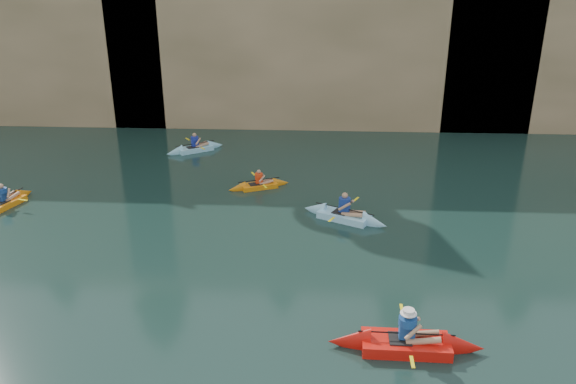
{
  "coord_description": "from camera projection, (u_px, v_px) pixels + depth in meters",
  "views": [
    {
      "loc": [
        1.99,
        -10.33,
        8.81
      ],
      "look_at": [
        1.19,
        4.18,
        3.0
      ],
      "focal_mm": 35.0,
      "sensor_mm": 36.0,
      "label": 1
    }
  ],
  "objects": [
    {
      "name": "ground",
      "position": [
        227.0,
        378.0,
        12.95
      ],
      "size": [
        160.0,
        160.0,
        0.0
      ],
      "primitive_type": "plane",
      "color": "black",
      "rests_on": "ground"
    },
    {
      "name": "cliff",
      "position": [
        292.0,
        12.0,
        38.54
      ],
      "size": [
        70.0,
        16.0,
        12.0
      ],
      "primitive_type": "cube",
      "color": "tan",
      "rests_on": "ground"
    },
    {
      "name": "cliff_slab_center",
      "position": [
        320.0,
        27.0,
        31.69
      ],
      "size": [
        24.0,
        2.4,
        11.4
      ],
      "primitive_type": "cube",
      "color": "tan",
      "rests_on": "ground"
    },
    {
      "name": "sea_cave_center",
      "position": [
        217.0,
        100.0,
        32.91
      ],
      "size": [
        3.5,
        1.0,
        3.2
      ],
      "primitive_type": "cube",
      "color": "black",
      "rests_on": "ground"
    },
    {
      "name": "sea_cave_east",
      "position": [
        459.0,
        92.0,
        31.95
      ],
      "size": [
        5.0,
        1.0,
        4.5
      ],
      "primitive_type": "cube",
      "color": "black",
      "rests_on": "ground"
    },
    {
      "name": "main_kayaker",
      "position": [
        406.0,
        343.0,
        13.87
      ],
      "size": [
        3.86,
        2.58,
        1.43
      ],
      "rotation": [
        0.0,
        0.0,
        -0.02
      ],
      "color": "red",
      "rests_on": "ground"
    },
    {
      "name": "kayaker_orange",
      "position": [
        259.0,
        185.0,
        24.13
      ],
      "size": [
        2.75,
        1.94,
        1.03
      ],
      "rotation": [
        0.0,
        0.0,
        0.41
      ],
      "color": "orange",
      "rests_on": "ground"
    },
    {
      "name": "kayaker_ltblue_near",
      "position": [
        344.0,
        215.0,
        21.09
      ],
      "size": [
        3.4,
        2.37,
        1.35
      ],
      "rotation": [
        0.0,
        0.0,
        -0.47
      ],
      "color": "#98DFFF",
      "rests_on": "ground"
    },
    {
      "name": "kayaker_ltblue_mid",
      "position": [
        195.0,
        148.0,
        28.99
      ],
      "size": [
        2.98,
        2.42,
        1.2
      ],
      "rotation": [
        0.0,
        0.0,
        0.62
      ],
      "color": "#8FD8EF",
      "rests_on": "ground"
    },
    {
      "name": "kayaker_extra_west",
      "position": [
        4.0,
        203.0,
        22.26
      ],
      "size": [
        2.28,
        3.08,
        1.18
      ],
      "rotation": [
        0.0,
        0.0,
        1.3
      ],
      "color": "orange",
      "rests_on": "ground"
    }
  ]
}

